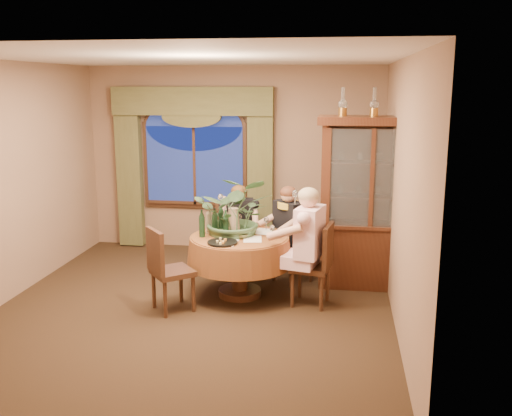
# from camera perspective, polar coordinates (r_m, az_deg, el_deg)

# --- Properties ---
(floor) EXTENTS (5.00, 5.00, 0.00)m
(floor) POSITION_cam_1_polar(r_m,az_deg,el_deg) (6.72, -6.18, -9.88)
(floor) COLOR black
(floor) RESTS_ON ground
(wall_back) EXTENTS (4.50, 0.00, 4.50)m
(wall_back) POSITION_cam_1_polar(r_m,az_deg,el_deg) (8.74, -2.24, 4.87)
(wall_back) COLOR #85644E
(wall_back) RESTS_ON ground
(wall_right) EXTENTS (0.00, 5.00, 5.00)m
(wall_right) POSITION_cam_1_polar(r_m,az_deg,el_deg) (6.15, 14.24, 1.33)
(wall_right) COLOR #85644E
(wall_right) RESTS_ON ground
(ceiling) EXTENTS (5.00, 5.00, 0.00)m
(ceiling) POSITION_cam_1_polar(r_m,az_deg,el_deg) (6.23, -6.79, 14.70)
(ceiling) COLOR white
(ceiling) RESTS_ON wall_back
(window) EXTENTS (1.62, 0.10, 1.32)m
(window) POSITION_cam_1_polar(r_m,az_deg,el_deg) (8.82, -6.17, 4.22)
(window) COLOR navy
(window) RESTS_ON wall_back
(arched_transom) EXTENTS (1.60, 0.06, 0.44)m
(arched_transom) POSITION_cam_1_polar(r_m,az_deg,el_deg) (8.74, -6.29, 9.29)
(arched_transom) COLOR navy
(arched_transom) RESTS_ON wall_back
(drapery_left) EXTENTS (0.38, 0.14, 2.32)m
(drapery_left) POSITION_cam_1_polar(r_m,az_deg,el_deg) (9.10, -12.53, 3.49)
(drapery_left) COLOR #4B4B27
(drapery_left) RESTS_ON floor
(drapery_right) EXTENTS (0.38, 0.14, 2.32)m
(drapery_right) POSITION_cam_1_polar(r_m,az_deg,el_deg) (8.58, 0.45, 3.26)
(drapery_right) COLOR #4B4B27
(drapery_right) RESTS_ON floor
(swag_valance) EXTENTS (2.45, 0.16, 0.42)m
(swag_valance) POSITION_cam_1_polar(r_m,az_deg,el_deg) (8.66, -6.45, 10.58)
(swag_valance) COLOR #4B4B27
(swag_valance) RESTS_ON wall_back
(dining_table) EXTENTS (1.63, 1.63, 0.75)m
(dining_table) POSITION_cam_1_polar(r_m,az_deg,el_deg) (6.93, -1.64, -5.81)
(dining_table) COLOR maroon
(dining_table) RESTS_ON floor
(china_cabinet) EXTENTS (1.33, 0.53, 2.15)m
(china_cabinet) POSITION_cam_1_polar(r_m,az_deg,el_deg) (7.22, 11.32, 0.44)
(china_cabinet) COLOR #36180D
(china_cabinet) RESTS_ON floor
(oil_lamp_left) EXTENTS (0.11, 0.11, 0.34)m
(oil_lamp_left) POSITION_cam_1_polar(r_m,az_deg,el_deg) (7.07, 8.69, 10.46)
(oil_lamp_left) COLOR #A5722D
(oil_lamp_left) RESTS_ON china_cabinet
(oil_lamp_center) EXTENTS (0.11, 0.11, 0.34)m
(oil_lamp_center) POSITION_cam_1_polar(r_m,az_deg,el_deg) (7.08, 11.75, 10.35)
(oil_lamp_center) COLOR #A5722D
(oil_lamp_center) RESTS_ON china_cabinet
(oil_lamp_right) EXTENTS (0.11, 0.11, 0.34)m
(oil_lamp_right) POSITION_cam_1_polar(r_m,az_deg,el_deg) (7.11, 14.80, 10.21)
(oil_lamp_right) COLOR #A5722D
(oil_lamp_right) RESTS_ON china_cabinet
(chair_right) EXTENTS (0.49, 0.49, 0.96)m
(chair_right) POSITION_cam_1_polar(r_m,az_deg,el_deg) (6.66, 5.48, -5.68)
(chair_right) COLOR black
(chair_right) RESTS_ON floor
(chair_back_right) EXTENTS (0.59, 0.59, 0.96)m
(chair_back_right) POSITION_cam_1_polar(r_m,az_deg,el_deg) (7.40, 3.68, -3.79)
(chair_back_right) COLOR black
(chair_back_right) RESTS_ON floor
(chair_back) EXTENTS (0.52, 0.52, 0.96)m
(chair_back) POSITION_cam_1_polar(r_m,az_deg,el_deg) (7.69, -2.37, -3.16)
(chair_back) COLOR black
(chair_back) RESTS_ON floor
(chair_front_left) EXTENTS (0.59, 0.59, 0.96)m
(chair_front_left) POSITION_cam_1_polar(r_m,az_deg,el_deg) (6.54, -8.33, -6.11)
(chair_front_left) COLOR black
(chair_front_left) RESTS_ON floor
(person_pink) EXTENTS (0.57, 0.60, 1.40)m
(person_pink) POSITION_cam_1_polar(r_m,az_deg,el_deg) (6.54, 5.35, -3.98)
(person_pink) COLOR #F5C5CE
(person_pink) RESTS_ON floor
(person_back) EXTENTS (0.51, 0.48, 1.23)m
(person_back) POSITION_cam_1_polar(r_m,az_deg,el_deg) (7.68, -1.70, -2.15)
(person_back) COLOR black
(person_back) RESTS_ON floor
(person_scarf) EXTENTS (0.62, 0.62, 1.27)m
(person_scarf) POSITION_cam_1_polar(r_m,az_deg,el_deg) (7.35, 3.32, -2.64)
(person_scarf) COLOR black
(person_scarf) RESTS_ON floor
(stoneware_vase) EXTENTS (0.16, 0.16, 0.31)m
(stoneware_vase) POSITION_cam_1_polar(r_m,az_deg,el_deg) (6.94, -2.28, -1.25)
(stoneware_vase) COLOR #997B61
(stoneware_vase) RESTS_ON dining_table
(centerpiece_plant) EXTENTS (0.95, 1.05, 0.82)m
(centerpiece_plant) POSITION_cam_1_polar(r_m,az_deg,el_deg) (6.81, -2.00, 2.41)
(centerpiece_plant) COLOR #3A5B38
(centerpiece_plant) RESTS_ON dining_table
(olive_bowl) EXTENTS (0.17, 0.17, 0.05)m
(olive_bowl) POSITION_cam_1_polar(r_m,az_deg,el_deg) (6.73, -1.49, -2.79)
(olive_bowl) COLOR #50582D
(olive_bowl) RESTS_ON dining_table
(cheese_platter) EXTENTS (0.35, 0.35, 0.02)m
(cheese_platter) POSITION_cam_1_polar(r_m,az_deg,el_deg) (6.51, -3.37, -3.47)
(cheese_platter) COLOR black
(cheese_platter) RESTS_ON dining_table
(wine_bottle_0) EXTENTS (0.07, 0.07, 0.33)m
(wine_bottle_0) POSITION_cam_1_polar(r_m,az_deg,el_deg) (6.77, -5.44, -1.54)
(wine_bottle_0) COLOR black
(wine_bottle_0) RESTS_ON dining_table
(wine_bottle_1) EXTENTS (0.07, 0.07, 0.33)m
(wine_bottle_1) POSITION_cam_1_polar(r_m,az_deg,el_deg) (6.73, -3.04, -1.59)
(wine_bottle_1) COLOR black
(wine_bottle_1) RESTS_ON dining_table
(wine_bottle_2) EXTENTS (0.07, 0.07, 0.33)m
(wine_bottle_2) POSITION_cam_1_polar(r_m,az_deg,el_deg) (7.01, -3.50, -1.04)
(wine_bottle_2) COLOR black
(wine_bottle_2) RESTS_ON dining_table
(wine_bottle_3) EXTENTS (0.07, 0.07, 0.33)m
(wine_bottle_3) POSITION_cam_1_polar(r_m,az_deg,el_deg) (6.85, -4.15, -1.36)
(wine_bottle_3) COLOR black
(wine_bottle_3) RESTS_ON dining_table
(wine_bottle_4) EXTENTS (0.07, 0.07, 0.33)m
(wine_bottle_4) POSITION_cam_1_polar(r_m,az_deg,el_deg) (6.83, -3.05, -1.40)
(wine_bottle_4) COLOR tan
(wine_bottle_4) RESTS_ON dining_table
(wine_bottle_5) EXTENTS (0.07, 0.07, 0.33)m
(wine_bottle_5) POSITION_cam_1_polar(r_m,az_deg,el_deg) (6.94, -4.74, -1.19)
(wine_bottle_5) COLOR tan
(wine_bottle_5) RESTS_ON dining_table
(tasting_paper_0) EXTENTS (0.25, 0.33, 0.00)m
(tasting_paper_0) POSITION_cam_1_polar(r_m,az_deg,el_deg) (6.68, -0.35, -3.12)
(tasting_paper_0) COLOR white
(tasting_paper_0) RESTS_ON dining_table
(tasting_paper_1) EXTENTS (0.26, 0.33, 0.00)m
(tasting_paper_1) POSITION_cam_1_polar(r_m,az_deg,el_deg) (7.01, 0.67, -2.37)
(tasting_paper_1) COLOR white
(tasting_paper_1) RESTS_ON dining_table
(tasting_paper_2) EXTENTS (0.23, 0.31, 0.00)m
(tasting_paper_2) POSITION_cam_1_polar(r_m,az_deg,el_deg) (6.54, -2.87, -3.47)
(tasting_paper_2) COLOR white
(tasting_paper_2) RESTS_ON dining_table
(wine_glass_person_pink) EXTENTS (0.07, 0.07, 0.18)m
(wine_glass_person_pink) POSITION_cam_1_polar(r_m,az_deg,el_deg) (6.65, 1.62, -2.43)
(wine_glass_person_pink) COLOR silver
(wine_glass_person_pink) RESTS_ON dining_table
(wine_glass_person_back) EXTENTS (0.07, 0.07, 0.18)m
(wine_glass_person_back) POSITION_cam_1_polar(r_m,az_deg,el_deg) (7.21, -1.69, -1.26)
(wine_glass_person_back) COLOR silver
(wine_glass_person_back) RESTS_ON dining_table
(wine_glass_person_scarf) EXTENTS (0.07, 0.07, 0.18)m
(wine_glass_person_scarf) POSITION_cam_1_polar(r_m,az_deg,el_deg) (7.06, 1.03, -1.55)
(wine_glass_person_scarf) COLOR silver
(wine_glass_person_scarf) RESTS_ON dining_table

